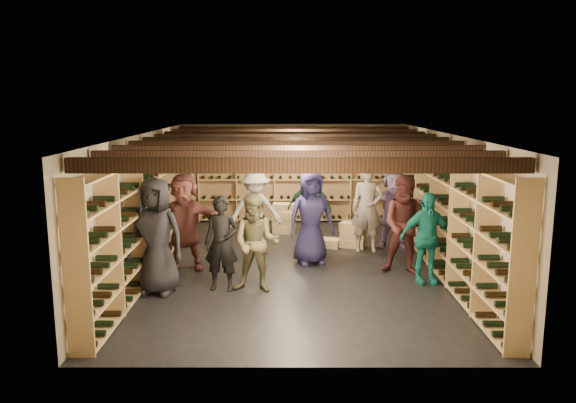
{
  "coord_description": "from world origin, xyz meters",
  "views": [
    {
      "loc": [
        -0.13,
        -9.95,
        3.02
      ],
      "look_at": [
        -0.14,
        0.2,
        1.16
      ],
      "focal_mm": 35.0,
      "sensor_mm": 36.0,
      "label": 1
    }
  ],
  "objects_px": {
    "person_2": "(256,243)",
    "person_8": "(406,225)",
    "person_0": "(156,236)",
    "person_6": "(311,218)",
    "person_7": "(367,209)",
    "person_11": "(394,208)",
    "person_5": "(185,221)",
    "crate_stack_left": "(285,218)",
    "person_10": "(309,209)",
    "crate_loose": "(327,243)",
    "person_1": "(222,243)",
    "person_4": "(426,238)",
    "crate_stack_right": "(353,235)",
    "person_9": "(255,211)"
  },
  "relations": [
    {
      "from": "person_0",
      "to": "person_5",
      "type": "relative_size",
      "value": 1.05
    },
    {
      "from": "person_0",
      "to": "person_5",
      "type": "height_order",
      "value": "person_0"
    },
    {
      "from": "crate_stack_left",
      "to": "person_7",
      "type": "relative_size",
      "value": 0.39
    },
    {
      "from": "person_5",
      "to": "person_6",
      "type": "relative_size",
      "value": 1.0
    },
    {
      "from": "person_1",
      "to": "person_8",
      "type": "distance_m",
      "value": 3.21
    },
    {
      "from": "crate_stack_right",
      "to": "person_11",
      "type": "relative_size",
      "value": 0.36
    },
    {
      "from": "crate_stack_right",
      "to": "person_0",
      "type": "height_order",
      "value": "person_0"
    },
    {
      "from": "crate_stack_right",
      "to": "person_5",
      "type": "relative_size",
      "value": 0.34
    },
    {
      "from": "crate_stack_left",
      "to": "person_10",
      "type": "xyz_separation_m",
      "value": [
        0.52,
        -1.22,
        0.45
      ]
    },
    {
      "from": "crate_stack_right",
      "to": "person_0",
      "type": "distance_m",
      "value": 4.43
    },
    {
      "from": "person_1",
      "to": "person_10",
      "type": "height_order",
      "value": "person_10"
    },
    {
      "from": "person_1",
      "to": "person_2",
      "type": "relative_size",
      "value": 0.98
    },
    {
      "from": "person_0",
      "to": "person_10",
      "type": "height_order",
      "value": "person_0"
    },
    {
      "from": "crate_stack_left",
      "to": "person_6",
      "type": "xyz_separation_m",
      "value": [
        0.5,
        -2.4,
        0.53
      ]
    },
    {
      "from": "person_7",
      "to": "person_11",
      "type": "xyz_separation_m",
      "value": [
        0.58,
        0.31,
        -0.05
      ]
    },
    {
      "from": "person_7",
      "to": "person_6",
      "type": "bearing_deg",
      "value": -141.17
    },
    {
      "from": "person_6",
      "to": "person_10",
      "type": "height_order",
      "value": "person_6"
    },
    {
      "from": "crate_loose",
      "to": "person_4",
      "type": "xyz_separation_m",
      "value": [
        1.46,
        -2.29,
        0.68
      ]
    },
    {
      "from": "crate_stack_left",
      "to": "person_8",
      "type": "relative_size",
      "value": 0.39
    },
    {
      "from": "person_0",
      "to": "person_4",
      "type": "height_order",
      "value": "person_0"
    },
    {
      "from": "person_4",
      "to": "person_9",
      "type": "height_order",
      "value": "person_9"
    },
    {
      "from": "person_2",
      "to": "person_6",
      "type": "distance_m",
      "value": 1.78
    },
    {
      "from": "person_7",
      "to": "person_11",
      "type": "height_order",
      "value": "person_7"
    },
    {
      "from": "person_10",
      "to": "person_2",
      "type": "bearing_deg",
      "value": -93.47
    },
    {
      "from": "person_10",
      "to": "person_7",
      "type": "bearing_deg",
      "value": 0.69
    },
    {
      "from": "crate_stack_left",
      "to": "person_2",
      "type": "distance_m",
      "value": 3.97
    },
    {
      "from": "crate_loose",
      "to": "person_10",
      "type": "height_order",
      "value": "person_10"
    },
    {
      "from": "person_2",
      "to": "person_8",
      "type": "distance_m",
      "value": 2.7
    },
    {
      "from": "person_7",
      "to": "person_11",
      "type": "relative_size",
      "value": 1.06
    },
    {
      "from": "crate_stack_left",
      "to": "person_2",
      "type": "xyz_separation_m",
      "value": [
        -0.42,
        -3.92,
        0.44
      ]
    },
    {
      "from": "crate_stack_right",
      "to": "person_6",
      "type": "relative_size",
      "value": 0.34
    },
    {
      "from": "person_7",
      "to": "crate_stack_left",
      "type": "bearing_deg",
      "value": 139.19
    },
    {
      "from": "person_1",
      "to": "person_5",
      "type": "bearing_deg",
      "value": 133.45
    },
    {
      "from": "person_7",
      "to": "person_9",
      "type": "height_order",
      "value": "person_7"
    },
    {
      "from": "person_4",
      "to": "person_5",
      "type": "bearing_deg",
      "value": 161.27
    },
    {
      "from": "person_9",
      "to": "person_6",
      "type": "bearing_deg",
      "value": -54.97
    },
    {
      "from": "person_6",
      "to": "person_11",
      "type": "xyz_separation_m",
      "value": [
        1.74,
        1.18,
        -0.05
      ]
    },
    {
      "from": "person_5",
      "to": "person_11",
      "type": "height_order",
      "value": "person_5"
    },
    {
      "from": "person_1",
      "to": "person_8",
      "type": "height_order",
      "value": "person_8"
    },
    {
      "from": "person_7",
      "to": "crate_loose",
      "type": "bearing_deg",
      "value": 160.08
    },
    {
      "from": "crate_stack_right",
      "to": "person_2",
      "type": "height_order",
      "value": "person_2"
    },
    {
      "from": "person_5",
      "to": "person_9",
      "type": "height_order",
      "value": "person_5"
    },
    {
      "from": "person_0",
      "to": "person_6",
      "type": "distance_m",
      "value": 2.95
    },
    {
      "from": "person_1",
      "to": "person_9",
      "type": "bearing_deg",
      "value": 88.48
    },
    {
      "from": "person_8",
      "to": "person_7",
      "type": "bearing_deg",
      "value": 123.45
    },
    {
      "from": "crate_loose",
      "to": "person_5",
      "type": "distance_m",
      "value": 3.15
    },
    {
      "from": "person_10",
      "to": "person_1",
      "type": "bearing_deg",
      "value": -103.65
    },
    {
      "from": "person_0",
      "to": "person_7",
      "type": "xyz_separation_m",
      "value": [
        3.62,
        2.48,
        -0.05
      ]
    },
    {
      "from": "crate_loose",
      "to": "person_5",
      "type": "relative_size",
      "value": 0.29
    },
    {
      "from": "person_1",
      "to": "person_0",
      "type": "bearing_deg",
      "value": -163.27
    }
  ]
}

